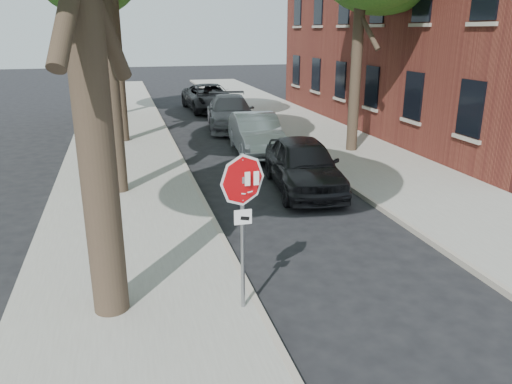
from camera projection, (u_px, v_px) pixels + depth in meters
ground at (283, 307)px, 8.48m from camera, size 120.00×120.00×0.00m
sidewalk_left at (122, 153)px, 18.86m from camera, size 4.00×55.00×0.12m
sidewalk_right at (330, 140)px, 20.97m from camera, size 4.00×55.00×0.12m
curb_left at (176, 149)px, 19.37m from camera, size 0.12×55.00×0.13m
curb_right at (284, 143)px, 20.46m from camera, size 0.12×55.00×0.13m
stop_sign at (243, 203)px, 7.68m from camera, size 0.76×0.34×2.61m
car_a at (303, 164)px, 14.50m from camera, size 2.31×4.65×1.52m
car_b at (256, 134)px, 18.86m from camera, size 1.89×4.60×1.48m
car_c at (230, 112)px, 23.64m from camera, size 2.82×5.50×1.53m
car_d at (210, 98)px, 28.83m from camera, size 2.77×5.55×1.51m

